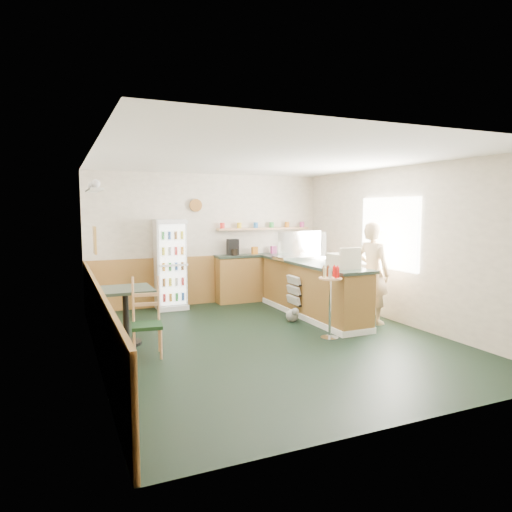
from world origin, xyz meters
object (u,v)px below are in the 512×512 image
cash_register (343,261)px  shopkeeper (373,273)px  display_case (300,246)px  drinks_fridge (171,264)px  cafe_table (126,305)px  condiment_stand (330,292)px  cafe_chair (146,315)px

cash_register → shopkeeper: (0.70, 0.12, -0.25)m
display_case → cash_register: bearing=-90.0°
display_case → shopkeeper: bearing=-62.5°
shopkeeper → drinks_fridge: bearing=34.5°
cafe_table → condiment_stand: bearing=-17.7°
cash_register → condiment_stand: cash_register is taller
cash_register → drinks_fridge: bearing=133.0°
drinks_fridge → condiment_stand: 3.53m
drinks_fridge → cash_register: drinks_fridge is taller
display_case → shopkeeper: (0.70, -1.35, -0.39)m
cash_register → cafe_table: cash_register is taller
condiment_stand → shopkeeper: bearing=23.7°
condiment_stand → cafe_table: size_ratio=1.32×
drinks_fridge → cafe_table: 2.46m
drinks_fridge → cafe_chair: 2.92m
drinks_fridge → shopkeeper: 3.89m
display_case → cafe_table: size_ratio=1.12×
cash_register → cafe_table: (-3.40, 0.52, -0.54)m
cash_register → shopkeeper: bearing=12.5°
cafe_chair → display_case: bearing=33.5°
drinks_fridge → cafe_chair: bearing=-109.7°
cash_register → condiment_stand: size_ratio=0.40×
display_case → cafe_table: display_case is taller
cafe_table → cafe_chair: (0.18, -0.59, -0.03)m
shopkeeper → cafe_table: 4.13m
condiment_stand → cafe_chair: condiment_stand is taller
display_case → cash_register: size_ratio=2.14×
shopkeeper → cafe_chair: bearing=78.1°
condiment_stand → cash_register: bearing=39.2°
drinks_fridge → display_case: (2.24, -1.19, 0.39)m
shopkeeper → cash_register: bearing=84.9°
shopkeeper → condiment_stand: (-1.20, -0.53, -0.16)m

